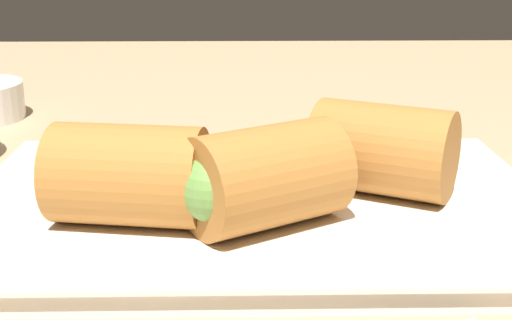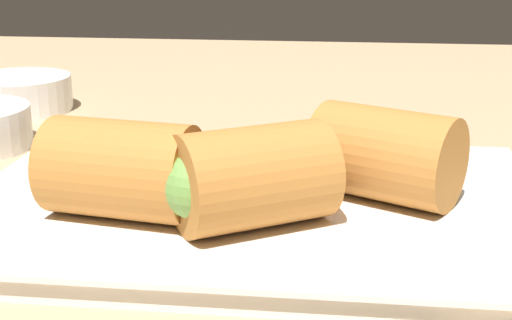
{
  "view_description": "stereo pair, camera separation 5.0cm",
  "coord_description": "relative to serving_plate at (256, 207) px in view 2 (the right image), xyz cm",
  "views": [
    {
      "loc": [
        -3.16,
        -35.46,
        16.97
      ],
      "look_at": [
        -2.42,
        0.86,
        5.46
      ],
      "focal_mm": 50.0,
      "sensor_mm": 36.0,
      "label": 1
    },
    {
      "loc": [
        1.84,
        -35.21,
        16.97
      ],
      "look_at": [
        -2.42,
        0.86,
        5.46
      ],
      "focal_mm": 50.0,
      "sensor_mm": 36.0,
      "label": 2
    }
  ],
  "objects": [
    {
      "name": "serving_plate",
      "position": [
        0.0,
        0.0,
        0.0
      ],
      "size": [
        31.16,
        21.65,
        1.5
      ],
      "color": "white",
      "rests_on": "table_surface"
    },
    {
      "name": "table_surface",
      "position": [
        2.42,
        -0.86,
        -1.76
      ],
      "size": [
        180.0,
        140.0,
        2.0
      ],
      "color": "tan",
      "rests_on": "ground"
    },
    {
      "name": "roll_front_right",
      "position": [
        -6.68,
        -3.73,
        3.19
      ],
      "size": [
        8.45,
        6.01,
        4.9
      ],
      "color": "#B77533",
      "rests_on": "serving_plate"
    },
    {
      "name": "roll_back_left",
      "position": [
        6.44,
        0.39,
        3.19
      ],
      "size": [
        8.72,
        7.72,
        4.9
      ],
      "color": "#B77533",
      "rests_on": "serving_plate"
    },
    {
      "name": "roll_front_left",
      "position": [
        -0.01,
        -4.46,
        3.19
      ],
      "size": [
        8.77,
        7.97,
        4.9
      ],
      "color": "#B77533",
      "rests_on": "serving_plate"
    },
    {
      "name": "dipping_bowl_far",
      "position": [
        -24.05,
        23.04,
        0.9
      ],
      "size": [
        9.43,
        9.43,
        3.05
      ],
      "color": "white",
      "rests_on": "table_surface"
    }
  ]
}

